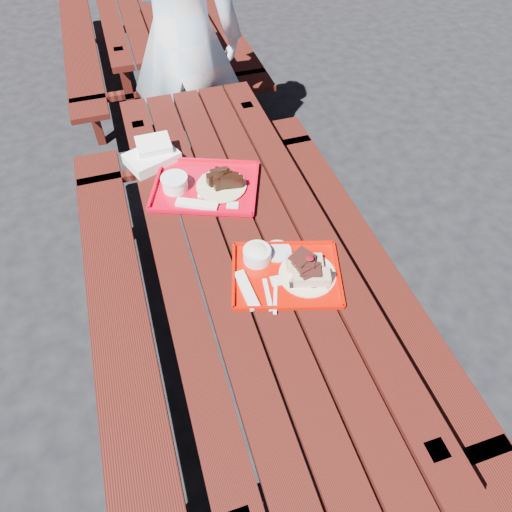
# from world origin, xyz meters

# --- Properties ---
(ground) EXTENTS (60.00, 60.00, 0.00)m
(ground) POSITION_xyz_m (0.00, 0.00, 0.00)
(ground) COLOR black
(ground) RESTS_ON ground
(picnic_table_near) EXTENTS (1.41, 2.40, 0.75)m
(picnic_table_near) POSITION_xyz_m (-0.00, 0.00, 0.56)
(picnic_table_near) COLOR #43120C
(picnic_table_near) RESTS_ON ground
(picnic_table_far) EXTENTS (1.41, 2.40, 0.75)m
(picnic_table_far) POSITION_xyz_m (-0.00, 2.80, 0.56)
(picnic_table_far) COLOR #43120C
(picnic_table_far) RESTS_ON ground
(near_tray) EXTENTS (0.48, 0.42, 0.13)m
(near_tray) POSITION_xyz_m (0.10, -0.21, 0.78)
(near_tray) COLOR #BB0B00
(near_tray) RESTS_ON picnic_table_near
(far_tray) EXTENTS (0.56, 0.50, 0.08)m
(far_tray) POSITION_xyz_m (-0.09, 0.35, 0.77)
(far_tray) COLOR red
(far_tray) RESTS_ON picnic_table_near
(white_cloth) EXTENTS (0.28, 0.24, 0.09)m
(white_cloth) POSITION_xyz_m (-0.27, 0.62, 0.79)
(white_cloth) COLOR white
(white_cloth) RESTS_ON picnic_table_near
(person) EXTENTS (0.82, 0.68, 1.92)m
(person) POSITION_xyz_m (0.05, 1.41, 0.96)
(person) COLOR #B3D6F6
(person) RESTS_ON ground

